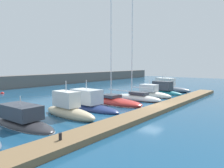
{
  "coord_description": "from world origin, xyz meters",
  "views": [
    {
      "loc": [
        -22.79,
        -11.81,
        5.07
      ],
      "look_at": [
        -2.63,
        3.57,
        2.78
      ],
      "focal_mm": 36.01,
      "sensor_mm": 36.0,
      "label": 1
    }
  ],
  "objects_px": {
    "motorboat_sand_third": "(68,109)",
    "sailboat_red_fifth": "(113,101)",
    "motorboat_slate_ninth": "(166,87)",
    "dock_bollard": "(60,136)",
    "motorboat_navy_fourth": "(88,103)",
    "motorboat_charcoal_second": "(21,120)",
    "mooring_buoy_red": "(2,94)",
    "sailboat_white_sixth": "(137,97)",
    "motorboat_ivory_seventh": "(152,94)",
    "motorboat_teal_eighth": "(163,90)"
  },
  "relations": [
    {
      "from": "motorboat_sand_third",
      "to": "sailboat_red_fifth",
      "type": "distance_m",
      "value": 8.2
    },
    {
      "from": "motorboat_sand_third",
      "to": "motorboat_slate_ninth",
      "type": "distance_m",
      "value": 24.77
    },
    {
      "from": "dock_bollard",
      "to": "motorboat_navy_fourth",
      "type": "bearing_deg",
      "value": 35.11
    },
    {
      "from": "motorboat_charcoal_second",
      "to": "sailboat_red_fifth",
      "type": "xyz_separation_m",
      "value": [
        12.64,
        0.04,
        -0.05
      ]
    },
    {
      "from": "mooring_buoy_red",
      "to": "dock_bollard",
      "type": "bearing_deg",
      "value": -110.34
    },
    {
      "from": "sailboat_white_sixth",
      "to": "motorboat_navy_fourth",
      "type": "bearing_deg",
      "value": 83.76
    },
    {
      "from": "motorboat_slate_ninth",
      "to": "motorboat_sand_third",
      "type": "bearing_deg",
      "value": 96.75
    },
    {
      "from": "motorboat_sand_third",
      "to": "sailboat_white_sixth",
      "type": "distance_m",
      "value": 12.39
    },
    {
      "from": "motorboat_ivory_seventh",
      "to": "sailboat_white_sixth",
      "type": "bearing_deg",
      "value": 87.9
    },
    {
      "from": "motorboat_sand_third",
      "to": "mooring_buoy_red",
      "type": "height_order",
      "value": "motorboat_sand_third"
    },
    {
      "from": "motorboat_charcoal_second",
      "to": "motorboat_ivory_seventh",
      "type": "xyz_separation_m",
      "value": [
        20.84,
        -1.25,
        0.13
      ]
    },
    {
      "from": "motorboat_navy_fourth",
      "to": "sailboat_red_fifth",
      "type": "height_order",
      "value": "sailboat_red_fifth"
    },
    {
      "from": "motorboat_charcoal_second",
      "to": "motorboat_navy_fourth",
      "type": "height_order",
      "value": "motorboat_navy_fourth"
    },
    {
      "from": "motorboat_sand_third",
      "to": "mooring_buoy_red",
      "type": "bearing_deg",
      "value": -6.65
    },
    {
      "from": "motorboat_teal_eighth",
      "to": "motorboat_navy_fourth",
      "type": "bearing_deg",
      "value": 89.59
    },
    {
      "from": "motorboat_navy_fourth",
      "to": "sailboat_white_sixth",
      "type": "xyz_separation_m",
      "value": [
        8.59,
        -1.2,
        -0.23
      ]
    },
    {
      "from": "motorboat_teal_eighth",
      "to": "motorboat_slate_ninth",
      "type": "relative_size",
      "value": 0.74
    },
    {
      "from": "motorboat_ivory_seventh",
      "to": "dock_bollard",
      "type": "bearing_deg",
      "value": 105.29
    },
    {
      "from": "motorboat_teal_eighth",
      "to": "mooring_buoy_red",
      "type": "relative_size",
      "value": 11.22
    },
    {
      "from": "motorboat_charcoal_second",
      "to": "sailboat_white_sixth",
      "type": "height_order",
      "value": "sailboat_white_sixth"
    },
    {
      "from": "motorboat_slate_ninth",
      "to": "sailboat_white_sixth",
      "type": "bearing_deg",
      "value": 99.68
    },
    {
      "from": "motorboat_sand_third",
      "to": "mooring_buoy_red",
      "type": "relative_size",
      "value": 11.69
    },
    {
      "from": "motorboat_slate_ninth",
      "to": "mooring_buoy_red",
      "type": "height_order",
      "value": "motorboat_slate_ninth"
    },
    {
      "from": "motorboat_sand_third",
      "to": "motorboat_navy_fourth",
      "type": "relative_size",
      "value": 0.83
    },
    {
      "from": "sailboat_white_sixth",
      "to": "motorboat_ivory_seventh",
      "type": "distance_m",
      "value": 3.99
    },
    {
      "from": "motorboat_sand_third",
      "to": "motorboat_ivory_seventh",
      "type": "distance_m",
      "value": 16.37
    },
    {
      "from": "motorboat_sand_third",
      "to": "motorboat_teal_eighth",
      "type": "distance_m",
      "value": 20.48
    },
    {
      "from": "motorboat_slate_ninth",
      "to": "dock_bollard",
      "type": "bearing_deg",
      "value": 106.99
    },
    {
      "from": "motorboat_navy_fourth",
      "to": "motorboat_teal_eighth",
      "type": "distance_m",
      "value": 16.75
    },
    {
      "from": "motorboat_ivory_seventh",
      "to": "motorboat_teal_eighth",
      "type": "distance_m",
      "value": 4.11
    },
    {
      "from": "motorboat_ivory_seventh",
      "to": "dock_bollard",
      "type": "height_order",
      "value": "motorboat_ivory_seventh"
    },
    {
      "from": "motorboat_navy_fourth",
      "to": "motorboat_sand_third",
      "type": "bearing_deg",
      "value": 107.57
    },
    {
      "from": "sailboat_white_sixth",
      "to": "motorboat_teal_eighth",
      "type": "bearing_deg",
      "value": -90.1
    },
    {
      "from": "sailboat_red_fifth",
      "to": "mooring_buoy_red",
      "type": "bearing_deg",
      "value": 15.94
    },
    {
      "from": "motorboat_navy_fourth",
      "to": "mooring_buoy_red",
      "type": "xyz_separation_m",
      "value": [
        0.52,
        20.45,
        -0.62
      ]
    },
    {
      "from": "motorboat_charcoal_second",
      "to": "motorboat_teal_eighth",
      "type": "bearing_deg",
      "value": -92.1
    },
    {
      "from": "dock_bollard",
      "to": "motorboat_ivory_seventh",
      "type": "bearing_deg",
      "value": 13.31
    },
    {
      "from": "motorboat_ivory_seventh",
      "to": "dock_bollard",
      "type": "relative_size",
      "value": 13.98
    },
    {
      "from": "sailboat_white_sixth",
      "to": "motorboat_slate_ninth",
      "type": "bearing_deg",
      "value": -83.46
    },
    {
      "from": "motorboat_teal_eighth",
      "to": "dock_bollard",
      "type": "height_order",
      "value": "motorboat_teal_eighth"
    },
    {
      "from": "motorboat_charcoal_second",
      "to": "mooring_buoy_red",
      "type": "height_order",
      "value": "motorboat_charcoal_second"
    },
    {
      "from": "motorboat_navy_fourth",
      "to": "mooring_buoy_red",
      "type": "bearing_deg",
      "value": 1.71
    },
    {
      "from": "sailboat_white_sixth",
      "to": "motorboat_teal_eighth",
      "type": "xyz_separation_m",
      "value": [
        8.1,
        -0.26,
        0.22
      ]
    },
    {
      "from": "motorboat_slate_ninth",
      "to": "dock_bollard",
      "type": "height_order",
      "value": "motorboat_slate_ninth"
    },
    {
      "from": "sailboat_red_fifth",
      "to": "motorboat_navy_fourth",
      "type": "bearing_deg",
      "value": 92.83
    },
    {
      "from": "motorboat_ivory_seventh",
      "to": "motorboat_sand_third",
      "type": "bearing_deg",
      "value": 90.2
    },
    {
      "from": "motorboat_navy_fourth",
      "to": "motorboat_ivory_seventh",
      "type": "relative_size",
      "value": 1.38
    },
    {
      "from": "motorboat_ivory_seventh",
      "to": "motorboat_slate_ninth",
      "type": "distance_m",
      "value": 8.5
    },
    {
      "from": "motorboat_charcoal_second",
      "to": "motorboat_ivory_seventh",
      "type": "height_order",
      "value": "motorboat_ivory_seventh"
    },
    {
      "from": "motorboat_teal_eighth",
      "to": "mooring_buoy_red",
      "type": "bearing_deg",
      "value": 41.01
    }
  ]
}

